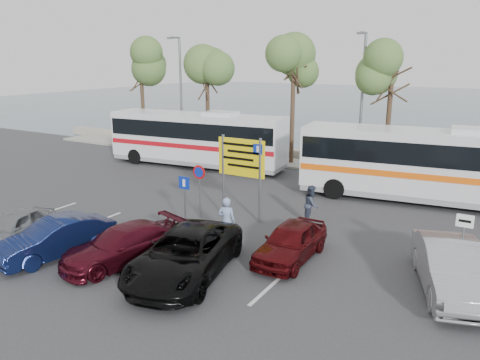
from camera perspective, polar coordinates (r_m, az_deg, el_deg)
The scene contains 25 objects.
ground at distance 18.43m, azimuth -7.60°, elevation -6.99°, with size 120.00×120.00×0.00m, color #323335.
kerb_strip at distance 30.18m, azimuth 8.83°, elevation 1.71°, with size 44.00×2.40×0.15m, color gray.
seawall at distance 31.97m, azimuth 10.17°, elevation 2.79°, with size 48.00×0.80×0.60m, color gray.
sea at distance 74.51m, azimuth 22.16°, elevation 8.43°, with size 140.00×140.00×0.00m, color #3C5360.
tree_far_left at distance 36.88m, azimuth -12.02°, elevation 13.71°, with size 3.20×3.20×7.60m.
tree_left at distance 33.18m, azimuth -4.05°, elevation 13.34°, with size 3.20×3.20×7.20m.
tree_mid at distance 30.01m, azimuth 6.59°, elevation 14.39°, with size 3.20×3.20×8.00m.
tree_right at distance 28.13m, azimuth 18.10°, elevation 12.77°, with size 3.20×3.20×7.40m.
street_lamp_left at distance 34.02m, azimuth -7.31°, elevation 10.93°, with size 0.45×1.15×8.01m.
street_lamp_right at distance 28.11m, azimuth 14.60°, elevation 9.80°, with size 0.45×1.15×8.01m.
direction_sign at distance 19.71m, azimuth 0.17°, elevation 1.98°, with size 2.20×0.12×3.60m.
sign_no_stop at distance 20.09m, azimuth -4.96°, elevation -0.34°, with size 0.60×0.08×2.35m.
sign_parking at distance 18.66m, azimuth -6.76°, elevation -1.91°, with size 0.50×0.07×2.25m.
sign_taxi at distance 15.89m, azimuth 25.51°, elevation -6.49°, with size 0.50×0.07×2.20m.
lane_markings at distance 18.42m, azimuth -12.35°, elevation -7.21°, with size 12.02×4.20×0.01m, color silver, non-canonical shape.
coach_bus_left at distance 29.88m, azimuth -5.29°, elevation 4.80°, with size 11.68×3.54×3.58m.
coach_bus_right at distance 23.88m, azimuth 21.99°, elevation 1.40°, with size 12.12×3.89×3.71m.
car_silver_a at distance 19.53m, azimuth -25.93°, elevation -5.22°, with size 1.45×3.61×1.23m, color gray.
car_blue at distance 17.64m, azimuth -21.52°, elevation -6.60°, with size 1.42×4.08×1.34m, color #0D173F.
car_maroon at distance 16.45m, azimuth -14.04°, elevation -7.69°, with size 1.77×4.34×1.26m, color #460B16.
car_red at distance 16.29m, azimuth 6.22°, elevation -7.47°, with size 1.53×3.81×1.30m, color #4A0A0D.
suv_black at distance 15.13m, azimuth -6.71°, elevation -8.94°, with size 2.43×5.26×1.46m, color black.
car_silver_b at distance 15.36m, azimuth 24.34°, elevation -9.74°, with size 1.61×4.62×1.52m, color #9A9AA0.
pedestrian_near at distance 17.33m, azimuth -1.64°, elevation -5.06°, with size 0.67×0.44×1.83m, color #7E90B7.
pedestrian_far at distance 19.86m, azimuth 8.71°, elevation -2.94°, with size 0.79×0.61×1.62m, color #343B4E.
Camera 1 is at (10.64, -13.44, 6.77)m, focal length 35.00 mm.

